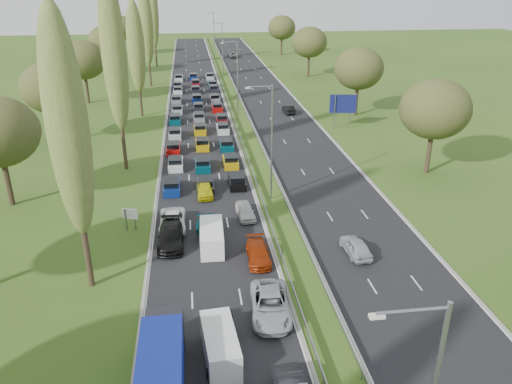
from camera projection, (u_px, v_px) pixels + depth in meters
ground at (237, 111)px, 86.08m from camera, size 260.00×260.00×0.00m
near_carriageway at (197, 109)px, 87.54m from camera, size 10.50×215.00×0.04m
far_carriageway at (273, 107)px, 89.17m from camera, size 10.50×215.00×0.04m
central_reservation at (236, 105)px, 88.13m from camera, size 2.36×215.00×0.32m
lamp_columns at (238, 79)px, 81.87m from camera, size 0.18×140.18×12.00m
poplar_row at (128, 48)px, 68.45m from camera, size 2.80×127.80×22.44m
woodland_left at (44, 93)px, 64.02m from camera, size 8.00×166.00×11.10m
woodland_right at (377, 78)px, 73.25m from camera, size 8.00×153.00×11.10m
traffic_queue_fill at (198, 113)px, 83.04m from camera, size 9.09×67.84×0.80m
near_car_2 at (173, 221)px, 45.93m from camera, size 2.43×5.21×1.44m
near_car_3 at (171, 236)px, 43.15m from camera, size 2.28×5.51×1.59m
near_car_7 at (209, 232)px, 44.14m from camera, size 2.32×4.91×1.38m
near_car_8 at (205, 189)px, 52.88m from camera, size 1.73×4.19×1.42m
near_car_10 at (270, 305)px, 34.18m from camera, size 3.11×5.91×1.59m
near_car_11 at (258, 253)px, 40.82m from camera, size 1.91×4.53×1.30m
near_car_12 at (245, 211)px, 48.09m from camera, size 1.85×4.00×1.33m
far_car_0 at (356, 246)px, 41.69m from camera, size 1.95×4.28×1.42m
far_car_1 at (289, 109)px, 84.65m from camera, size 1.66×4.24×1.38m
far_car_2 at (233, 55)px, 142.49m from camera, size 2.77×5.51×1.50m
blue_lorry at (162, 365)px, 27.41m from camera, size 2.32×8.36×3.53m
white_van_front at (220, 343)px, 30.34m from camera, size 1.91×4.87×1.96m
white_van_rear at (212, 236)px, 42.73m from camera, size 1.94×4.95×1.99m
info_sign at (130, 216)px, 45.49m from camera, size 1.47×0.52×2.10m
direction_sign at (343, 105)px, 75.14m from camera, size 3.96×0.76×5.20m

